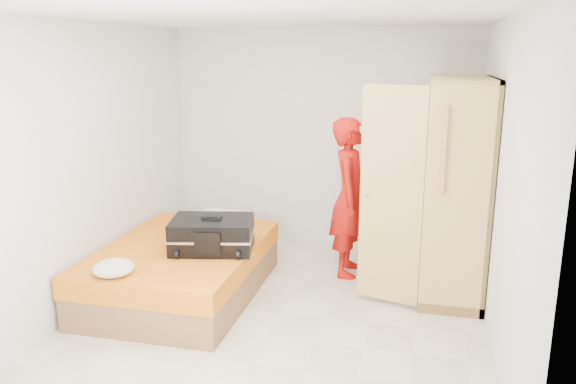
% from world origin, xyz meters
% --- Properties ---
extents(room, '(4.00, 4.02, 2.60)m').
position_xyz_m(room, '(0.00, 0.00, 1.30)').
color(room, beige).
rests_on(room, ground).
extents(bed, '(1.42, 2.02, 0.50)m').
position_xyz_m(bed, '(-1.05, 0.20, 0.25)').
color(bed, brown).
rests_on(bed, ground).
extents(wardrobe, '(1.16, 1.20, 2.10)m').
position_xyz_m(wardrobe, '(1.45, 0.86, 1.00)').
color(wardrobe, '#E3BE6F').
rests_on(wardrobe, ground).
extents(person, '(0.40, 0.61, 1.68)m').
position_xyz_m(person, '(0.46, 1.13, 0.84)').
color(person, red).
rests_on(person, ground).
extents(suitcase, '(0.87, 0.71, 0.33)m').
position_xyz_m(suitcase, '(-0.71, 0.17, 0.65)').
color(suitcase, black).
rests_on(suitcase, bed).
extents(round_cushion, '(0.34, 0.34, 0.13)m').
position_xyz_m(round_cushion, '(-1.29, -0.63, 0.57)').
color(round_cushion, white).
rests_on(round_cushion, bed).
extents(pillow, '(0.60, 0.34, 0.10)m').
position_xyz_m(pillow, '(-0.88, 1.05, 0.55)').
color(pillow, white).
rests_on(pillow, bed).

